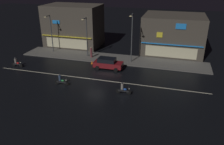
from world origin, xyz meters
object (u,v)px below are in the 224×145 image
object	(u,v)px
streetlamp_mid	(86,34)
traffic_cone	(92,62)
pedestrian_on_sidewalk	(91,52)
motorcycle_following	(16,63)
streetlamp_east	(132,35)
motorcycle_lead	(61,80)
parked_car_near_kerb	(108,63)
motorcycle_opposite_lane	(123,89)
streetlamp_west	(51,30)

from	to	relation	value
streetlamp_mid	traffic_cone	world-z (taller)	streetlamp_mid
pedestrian_on_sidewalk	motorcycle_following	xyz separation A→B (m)	(-9.60, -6.84, -0.34)
streetlamp_east	motorcycle_lead	distance (m)	12.95
traffic_cone	parked_car_near_kerb	bearing A→B (deg)	-21.34
motorcycle_lead	motorcycle_opposite_lane	xyz separation A→B (m)	(8.19, -0.11, 0.00)
parked_car_near_kerb	streetlamp_east	bearing A→B (deg)	-130.46
streetlamp_mid	motorcycle_opposite_lane	bearing A→B (deg)	-50.77
parked_car_near_kerb	pedestrian_on_sidewalk	bearing A→B (deg)	-42.61
streetlamp_east	pedestrian_on_sidewalk	bearing A→B (deg)	176.63
parked_car_near_kerb	motorcycle_following	world-z (taller)	parked_car_near_kerb
streetlamp_east	traffic_cone	size ratio (longest dim) A/B	13.80
pedestrian_on_sidewalk	motorcycle_following	world-z (taller)	pedestrian_on_sidewalk
streetlamp_east	streetlamp_mid	bearing A→B (deg)	175.52
pedestrian_on_sidewalk	motorcycle_lead	bearing A→B (deg)	-8.49
streetlamp_east	motorcycle_following	size ratio (longest dim) A/B	4.00
motorcycle_opposite_lane	streetlamp_mid	bearing A→B (deg)	-50.70
motorcycle_lead	traffic_cone	size ratio (longest dim) A/B	3.45
streetlamp_mid	pedestrian_on_sidewalk	bearing A→B (deg)	-13.24
motorcycle_following	traffic_cone	xyz separation A→B (m)	(10.66, 4.30, -0.36)
pedestrian_on_sidewalk	motorcycle_following	distance (m)	11.80
streetlamp_mid	pedestrian_on_sidewalk	size ratio (longest dim) A/B	3.67
motorcycle_following	pedestrian_on_sidewalk	bearing A→B (deg)	33.63
streetlamp_mid	streetlamp_east	world-z (taller)	streetlamp_east
streetlamp_mid	parked_car_near_kerb	bearing A→B (deg)	-38.71
streetlamp_mid	motorcycle_following	size ratio (longest dim) A/B	3.47
motorcycle_lead	traffic_cone	xyz separation A→B (m)	(1.22, 8.00, -0.36)
streetlamp_west	pedestrian_on_sidewalk	bearing A→B (deg)	-6.85
parked_car_near_kerb	motorcycle_following	size ratio (longest dim) A/B	2.26
streetlamp_west	streetlamp_east	xyz separation A→B (m)	(14.71, -1.35, 0.55)
motorcycle_lead	motorcycle_opposite_lane	distance (m)	8.19
streetlamp_mid	motorcycle_following	world-z (taller)	streetlamp_mid
streetlamp_east	motorcycle_lead	bearing A→B (deg)	-124.70
streetlamp_mid	motorcycle_following	bearing A→B (deg)	-141.20
streetlamp_mid	motorcycle_lead	world-z (taller)	streetlamp_mid
streetlamp_mid	parked_car_near_kerb	world-z (taller)	streetlamp_mid
parked_car_near_kerb	motorcycle_following	distance (m)	14.00
parked_car_near_kerb	motorcycle_following	bearing A→B (deg)	12.94
pedestrian_on_sidewalk	motorcycle_lead	xyz separation A→B (m)	(-0.17, -10.55, -0.34)
streetlamp_east	motorcycle_following	world-z (taller)	streetlamp_east
streetlamp_mid	motorcycle_opposite_lane	world-z (taller)	streetlamp_mid
streetlamp_mid	motorcycle_lead	distance (m)	11.30
streetlamp_west	streetlamp_mid	distance (m)	7.05
streetlamp_west	motorcycle_following	world-z (taller)	streetlamp_west
motorcycle_lead	traffic_cone	bearing A→B (deg)	-104.77
streetlamp_mid	streetlamp_east	bearing A→B (deg)	-4.48
parked_car_near_kerb	motorcycle_lead	distance (m)	8.03
parked_car_near_kerb	traffic_cone	size ratio (longest dim) A/B	7.82
motorcycle_opposite_lane	traffic_cone	xyz separation A→B (m)	(-6.96, 8.11, -0.36)
streetlamp_west	parked_car_near_kerb	distance (m)	13.15
streetlamp_west	pedestrian_on_sidewalk	distance (m)	8.48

